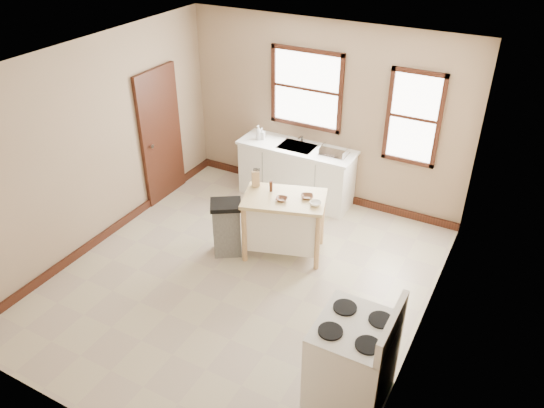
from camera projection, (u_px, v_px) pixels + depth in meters
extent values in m
plane|color=#B5A48F|center=(242.00, 279.00, 6.88)|extent=(5.00, 5.00, 0.00)
plane|color=white|center=(234.00, 66.00, 5.42)|extent=(5.00, 5.00, 0.00)
cube|color=tan|center=(324.00, 114.00, 8.03)|extent=(4.50, 0.04, 2.80)
cube|color=tan|center=(94.00, 146.00, 7.06)|extent=(0.04, 5.00, 2.80)
cube|color=tan|center=(432.00, 238.00, 5.24)|extent=(0.04, 5.00, 2.80)
cube|color=black|center=(161.00, 136.00, 8.21)|extent=(0.06, 0.90, 2.10)
cube|color=black|center=(319.00, 191.00, 8.71)|extent=(4.50, 0.04, 0.12)
cube|color=black|center=(112.00, 230.00, 7.75)|extent=(0.04, 5.00, 0.12)
cylinder|color=silver|center=(302.00, 136.00, 8.26)|extent=(0.03, 0.03, 0.22)
imported|color=#B2B2B2|center=(258.00, 132.00, 8.34)|extent=(0.09, 0.09, 0.24)
imported|color=#B2B2B2|center=(262.00, 133.00, 8.36)|extent=(0.10, 0.10, 0.19)
cylinder|color=#462212|center=(271.00, 186.00, 7.04)|extent=(0.06, 0.06, 0.15)
imported|color=brown|center=(281.00, 199.00, 6.87)|extent=(0.17, 0.17, 0.04)
imported|color=brown|center=(307.00, 197.00, 6.92)|extent=(0.22, 0.22, 0.04)
imported|color=white|center=(315.00, 204.00, 6.76)|extent=(0.20, 0.20, 0.05)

